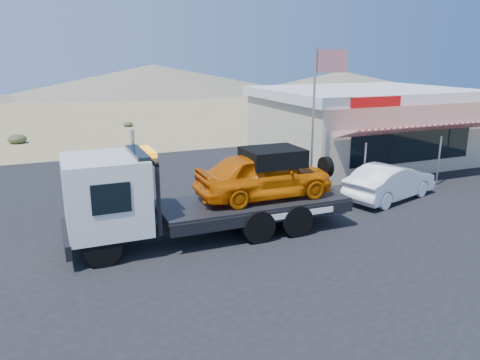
{
  "coord_description": "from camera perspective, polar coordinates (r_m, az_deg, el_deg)",
  "views": [
    {
      "loc": [
        -5.41,
        -11.93,
        5.7
      ],
      "look_at": [
        0.59,
        2.41,
        1.5
      ],
      "focal_mm": 35.0,
      "sensor_mm": 36.0,
      "label": 1
    }
  ],
  "objects": [
    {
      "name": "asphalt_lot",
      "position": [
        17.61,
        3.51,
        -3.75
      ],
      "size": [
        32.0,
        24.0,
        0.02
      ],
      "primitive_type": "cube",
      "color": "black",
      "rests_on": "ground"
    },
    {
      "name": "ground",
      "position": [
        14.28,
        1.57,
        -8.4
      ],
      "size": [
        120.0,
        120.0,
        0.0
      ],
      "primitive_type": "plane",
      "color": "#947D54",
      "rests_on": "ground"
    },
    {
      "name": "distant_hills",
      "position": [
        67.32,
        -26.83,
        10.3
      ],
      "size": [
        126.0,
        48.0,
        4.2
      ],
      "color": "#726B59",
      "rests_on": "ground"
    },
    {
      "name": "white_sedan",
      "position": [
        19.69,
        17.84,
        -0.21
      ],
      "size": [
        4.63,
        2.75,
        1.44
      ],
      "primitive_type": "imported",
      "rotation": [
        0.0,
        0.0,
        1.87
      ],
      "color": "silver",
      "rests_on": "asphalt_lot"
    },
    {
      "name": "flagpole",
      "position": [
        19.51,
        9.57,
        9.23
      ],
      "size": [
        1.55,
        0.1,
        6.0
      ],
      "color": "#99999E",
      "rests_on": "asphalt_lot"
    },
    {
      "name": "jerky_store",
      "position": [
        26.53,
        14.53,
        6.61
      ],
      "size": [
        10.4,
        9.97,
        3.9
      ],
      "color": "beige",
      "rests_on": "asphalt_lot"
    },
    {
      "name": "tow_truck",
      "position": [
        14.76,
        -4.34,
        -1.03
      ],
      "size": [
        8.91,
        2.64,
        2.98
      ],
      "color": "black",
      "rests_on": "asphalt_lot"
    }
  ]
}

